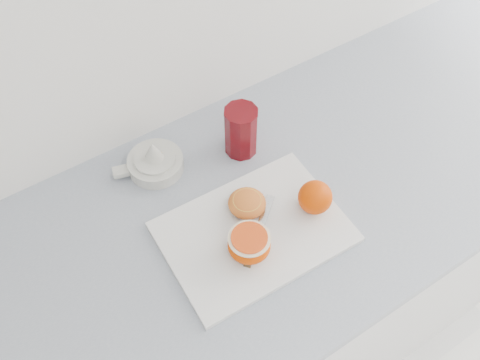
# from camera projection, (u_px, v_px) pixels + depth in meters

# --- Properties ---
(counter) EXTENTS (2.58, 0.64, 0.89)m
(counter) POSITION_uv_depth(u_px,v_px,m) (235.00, 307.00, 1.44)
(counter) COLOR white
(counter) RESTS_ON ground
(cutting_board) EXTENTS (0.36, 0.26, 0.01)m
(cutting_board) POSITION_uv_depth(u_px,v_px,m) (254.00, 232.00, 1.05)
(cutting_board) COLOR silver
(cutting_board) RESTS_ON counter
(whole_orange) EXTENTS (0.07, 0.07, 0.07)m
(whole_orange) POSITION_uv_depth(u_px,v_px,m) (315.00, 197.00, 1.05)
(whole_orange) COLOR #E74200
(whole_orange) RESTS_ON cutting_board
(half_orange) EXTENTS (0.08, 0.08, 0.05)m
(half_orange) POSITION_uv_depth(u_px,v_px,m) (249.00, 244.00, 1.00)
(half_orange) COLOR #E74200
(half_orange) RESTS_ON cutting_board
(squeezed_shell) EXTENTS (0.08, 0.08, 0.03)m
(squeezed_shell) POSITION_uv_depth(u_px,v_px,m) (247.00, 203.00, 1.07)
(squeezed_shell) COLOR #C96121
(squeezed_shell) RESTS_ON cutting_board
(paring_knife) EXTENTS (0.14, 0.12, 0.01)m
(paring_knife) POSITION_uv_depth(u_px,v_px,m) (255.00, 243.00, 1.03)
(paring_knife) COLOR #402A0E
(paring_knife) RESTS_ON cutting_board
(citrus_juicer) EXTENTS (0.15, 0.12, 0.08)m
(citrus_juicer) POSITION_uv_depth(u_px,v_px,m) (155.00, 162.00, 1.14)
(citrus_juicer) COLOR silver
(citrus_juicer) RESTS_ON counter
(red_tumbler) EXTENTS (0.07, 0.07, 0.12)m
(red_tumbler) POSITION_uv_depth(u_px,v_px,m) (241.00, 132.00, 1.14)
(red_tumbler) COLOR #5B070C
(red_tumbler) RESTS_ON counter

